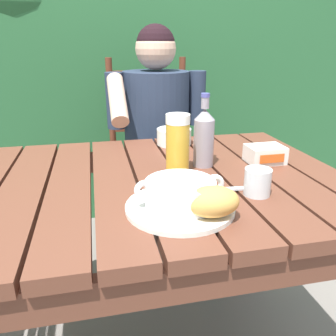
% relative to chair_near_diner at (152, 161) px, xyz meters
% --- Properties ---
extents(dining_table, '(1.13, 0.85, 0.75)m').
position_rel_chair_near_diner_xyz_m(dining_table, '(-0.13, -0.86, 0.14)').
color(dining_table, brown).
rests_on(dining_table, ground_plane).
extents(hedge_backdrop, '(3.47, 1.00, 1.97)m').
position_rel_chair_near_diner_xyz_m(hedge_backdrop, '(-0.26, 0.67, 0.45)').
color(hedge_backdrop, '#265931').
rests_on(hedge_backdrop, ground_plane).
extents(chair_near_diner, '(0.45, 0.41, 1.06)m').
position_rel_chair_near_diner_xyz_m(chair_near_diner, '(0.00, 0.00, 0.00)').
color(chair_near_diner, '#5D2C1C').
rests_on(chair_near_diner, ground_plane).
extents(person_eating, '(0.48, 0.47, 1.21)m').
position_rel_chair_near_diner_xyz_m(person_eating, '(-0.00, -0.20, 0.21)').
color(person_eating, '#263046').
rests_on(person_eating, ground_plane).
extents(serving_plate, '(0.26, 0.26, 0.01)m').
position_rel_chair_near_diner_xyz_m(serving_plate, '(-0.12, -1.09, 0.26)').
color(serving_plate, white).
rests_on(serving_plate, dining_table).
extents(soup_bowl, '(0.22, 0.17, 0.07)m').
position_rel_chair_near_diner_xyz_m(soup_bowl, '(-0.12, -1.09, 0.29)').
color(soup_bowl, white).
rests_on(soup_bowl, serving_plate).
extents(bread_roll, '(0.13, 0.10, 0.07)m').
position_rel_chair_near_diner_xyz_m(bread_roll, '(-0.06, -1.15, 0.30)').
color(bread_roll, '#CD9144').
rests_on(bread_roll, serving_plate).
extents(beer_glass, '(0.07, 0.07, 0.18)m').
position_rel_chair_near_diner_xyz_m(beer_glass, '(-0.06, -0.85, 0.34)').
color(beer_glass, gold).
rests_on(beer_glass, dining_table).
extents(beer_bottle, '(0.07, 0.07, 0.23)m').
position_rel_chair_near_diner_xyz_m(beer_bottle, '(0.03, -0.80, 0.35)').
color(beer_bottle, gray).
rests_on(beer_bottle, dining_table).
extents(water_glass_small, '(0.07, 0.07, 0.07)m').
position_rel_chair_near_diner_xyz_m(water_glass_small, '(0.10, -1.05, 0.29)').
color(water_glass_small, silver).
rests_on(water_glass_small, dining_table).
extents(butter_tub, '(0.12, 0.09, 0.06)m').
position_rel_chair_near_diner_xyz_m(butter_tub, '(0.25, -0.81, 0.28)').
color(butter_tub, white).
rests_on(butter_tub, dining_table).
extents(table_knife, '(0.17, 0.03, 0.01)m').
position_rel_chair_near_diner_xyz_m(table_knife, '(0.02, -1.00, 0.25)').
color(table_knife, silver).
rests_on(table_knife, dining_table).
extents(diner_bowl, '(0.13, 0.13, 0.06)m').
position_rel_chair_near_diner_xyz_m(diner_bowl, '(-0.00, -0.54, 0.28)').
color(diner_bowl, white).
rests_on(diner_bowl, dining_table).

